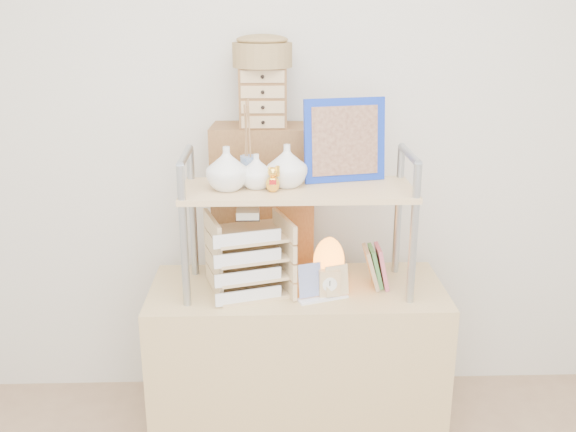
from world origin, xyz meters
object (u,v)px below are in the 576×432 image
Objects in this scene: cabinet at (265,269)px; salt_lamp at (329,262)px; letter_tray at (249,259)px; desk at (297,367)px.

salt_lamp is at bearing -50.45° from cabinet.
letter_tray is 0.33m from salt_lamp.
desk is at bearing 10.41° from letter_tray.
cabinet reaches higher than salt_lamp.
desk is at bearing -66.35° from cabinet.
cabinet is 3.90× the size of letter_tray.
desk is 0.49m from cabinet.
desk is 5.72× the size of salt_lamp.
letter_tray reaches higher than salt_lamp.
letter_tray is at bearing -94.70° from cabinet.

